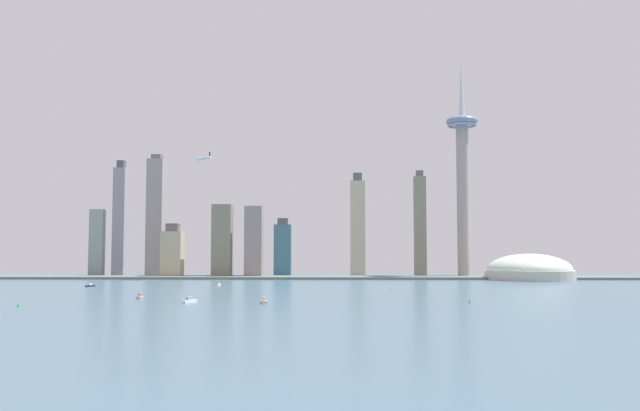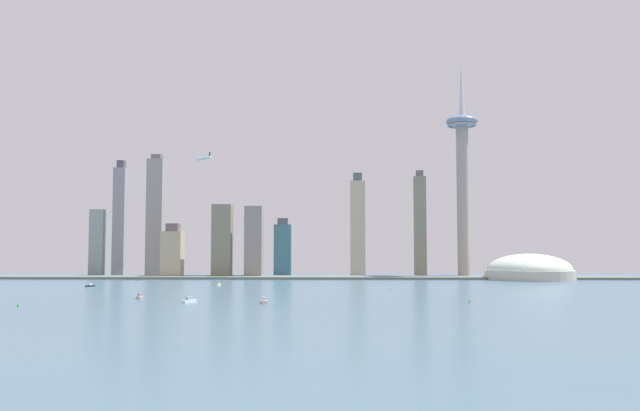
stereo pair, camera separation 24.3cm
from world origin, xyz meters
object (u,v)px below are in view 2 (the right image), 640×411
at_px(skyscraper_0, 156,217).
at_px(boat_3, 90,285).
at_px(skyscraper_1, 97,242).
at_px(skyscraper_3, 222,241).
at_px(airplane, 204,158).
at_px(channel_buoy_1, 18,305).
at_px(boat_2, 264,301).
at_px(boat_1, 189,300).
at_px(skyscraper_6, 420,225).
at_px(skyscraper_7, 173,253).
at_px(skyscraper_2, 254,242).
at_px(skyscraper_4, 120,220).
at_px(observation_tower, 462,166).
at_px(boat_0, 218,284).
at_px(stadium_dome, 529,271).
at_px(skyscraper_5, 358,227).
at_px(boat_4, 140,297).
at_px(channel_buoy_0, 390,289).
at_px(channel_buoy_2, 469,301).
at_px(skyscraper_8, 283,249).

distance_m(skyscraper_0, boat_3, 254.91).
relative_size(skyscraper_0, skyscraper_1, 1.80).
relative_size(skyscraper_3, airplane, 3.81).
height_order(skyscraper_3, channel_buoy_1, skyscraper_3).
relative_size(skyscraper_3, boat_2, 6.71).
height_order(boat_1, channel_buoy_1, boat_1).
distance_m(skyscraper_1, channel_buoy_1, 509.24).
bearing_deg(skyscraper_3, boat_1, -83.34).
height_order(boat_2, channel_buoy_1, boat_2).
distance_m(skyscraper_3, channel_buoy_1, 437.76).
bearing_deg(skyscraper_1, skyscraper_6, -5.00).
height_order(skyscraper_7, airplane, airplane).
bearing_deg(skyscraper_0, skyscraper_2, -15.92).
relative_size(skyscraper_4, airplane, 6.48).
xyz_separation_m(observation_tower, skyscraper_6, (-54.47, 15.01, -77.94)).
bearing_deg(skyscraper_2, skyscraper_7, -176.63).
xyz_separation_m(skyscraper_3, boat_2, (98.73, -399.11, -46.06)).
bearing_deg(skyscraper_1, skyscraper_7, -29.06).
bearing_deg(skyscraper_4, boat_0, -52.95).
relative_size(skyscraper_0, skyscraper_7, 2.38).
bearing_deg(skyscraper_6, boat_0, -138.66).
height_order(skyscraper_3, boat_3, skyscraper_3).
xyz_separation_m(skyscraper_4, skyscraper_6, (415.04, -38.10, -9.01)).
height_order(observation_tower, stadium_dome, observation_tower).
bearing_deg(skyscraper_2, skyscraper_5, 20.51).
distance_m(skyscraper_4, boat_4, 453.41).
distance_m(boat_0, boat_3, 125.84).
bearing_deg(skyscraper_1, stadium_dome, -10.31).
relative_size(skyscraper_3, channel_buoy_1, 34.77).
bearing_deg(skyscraper_1, boat_1, -62.90).
bearing_deg(skyscraper_0, skyscraper_7, -52.96).
xyz_separation_m(skyscraper_7, boat_1, (109.01, -386.15, -30.39)).
bearing_deg(channel_buoy_0, channel_buoy_2, -72.76).
bearing_deg(boat_4, boat_1, 18.92).
xyz_separation_m(skyscraper_3, skyscraper_8, (73.37, 73.44, -9.97)).
bearing_deg(skyscraper_5, skyscraper_6, -18.64).
bearing_deg(boat_0, boat_4, -165.03).
bearing_deg(skyscraper_7, skyscraper_1, 150.94).
bearing_deg(skyscraper_6, boat_4, -124.25).
bearing_deg(boat_2, channel_buoy_2, 81.54).
bearing_deg(boat_4, boat_0, 137.94).
relative_size(observation_tower, skyscraper_3, 3.02).
bearing_deg(channel_buoy_2, channel_buoy_1, -172.70).
bearing_deg(boat_3, boat_4, 66.10).
bearing_deg(skyscraper_6, boat_2, -111.15).
distance_m(skyscraper_1, airplane, 224.27).
height_order(skyscraper_8, boat_0, skyscraper_8).
bearing_deg(skyscraper_1, boat_2, -58.08).
bearing_deg(boat_1, skyscraper_7, 48.53).
relative_size(skyscraper_6, channel_buoy_0, 77.36).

